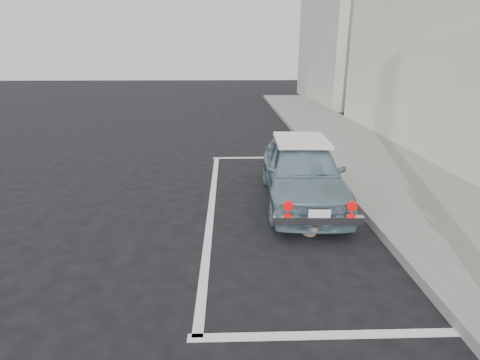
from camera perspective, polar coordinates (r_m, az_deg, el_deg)
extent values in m
plane|color=black|center=(4.58, 5.91, -18.48)|extent=(80.00, 80.00, 0.00)
cube|color=slate|center=(7.27, 29.72, -5.61)|extent=(2.80, 40.00, 0.15)
cube|color=black|center=(9.33, 32.59, 7.37)|extent=(0.10, 16.00, 2.40)
cube|color=#B2ABA1|center=(24.63, 15.58, 20.87)|extent=(3.50, 10.00, 8.00)
cube|color=silver|center=(4.28, 14.00, -21.94)|extent=(3.00, 0.12, 0.01)
cube|color=silver|center=(10.53, 4.08, 3.43)|extent=(3.00, 0.12, 0.01)
cube|color=silver|center=(7.17, -4.36, -3.99)|extent=(0.12, 7.00, 0.01)
imported|color=gray|center=(7.31, 9.48, 1.28)|extent=(1.58, 3.62, 1.21)
cube|color=silver|center=(7.51, 9.29, 6.00)|extent=(1.06, 1.39, 0.07)
cube|color=silver|center=(5.80, 11.87, -5.98)|extent=(1.37, 0.18, 0.12)
cube|color=white|center=(5.71, 12.02, -5.25)|extent=(0.33, 0.03, 0.17)
cylinder|color=red|center=(5.60, 7.33, -3.94)|extent=(0.15, 0.05, 0.15)
cylinder|color=red|center=(5.79, 16.69, -3.84)|extent=(0.15, 0.05, 0.15)
cylinder|color=red|center=(5.67, 7.25, -5.62)|extent=(0.12, 0.04, 0.12)
cylinder|color=red|center=(5.86, 16.52, -5.47)|extent=(0.12, 0.04, 0.12)
ellipsoid|color=#706355|center=(6.08, 10.34, -7.41)|extent=(0.35, 0.41, 0.21)
sphere|color=#706355|center=(5.94, 11.24, -7.36)|extent=(0.14, 0.14, 0.14)
cone|color=#706355|center=(5.89, 10.99, -6.84)|extent=(0.05, 0.05, 0.05)
cone|color=#706355|center=(5.93, 11.57, -6.69)|extent=(0.05, 0.05, 0.05)
cylinder|color=#706355|center=(6.27, 9.77, -7.28)|extent=(0.19, 0.18, 0.03)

